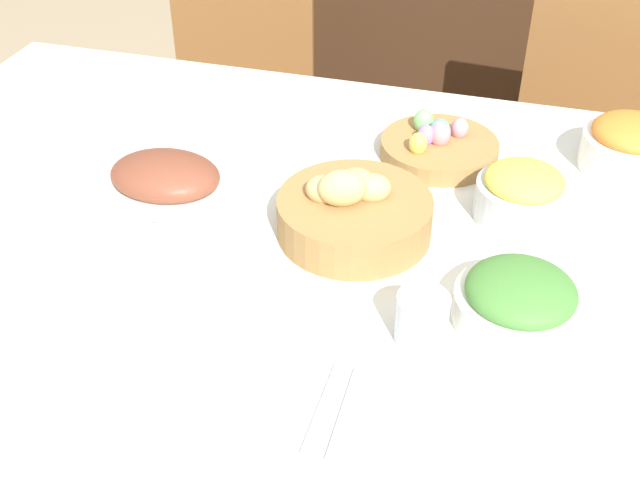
% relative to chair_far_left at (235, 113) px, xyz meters
% --- Properties ---
extents(dining_table, '(1.84, 1.15, 0.78)m').
position_rel_chair_far_left_xyz_m(dining_table, '(0.51, -0.89, -0.09)').
color(dining_table, silver).
rests_on(dining_table, ground).
extents(chair_far_left, '(0.45, 0.45, 0.89)m').
position_rel_chair_far_left_xyz_m(chair_far_left, '(0.00, 0.00, 0.00)').
color(chair_far_left, brown).
rests_on(chair_far_left, ground).
extents(chair_far_right, '(0.44, 0.44, 0.89)m').
position_rel_chair_far_left_xyz_m(chair_far_right, '(1.00, 0.00, 0.00)').
color(chair_far_right, brown).
rests_on(chair_far_right, ground).
extents(sideboard, '(1.57, 0.44, 0.88)m').
position_rel_chair_far_left_xyz_m(sideboard, '(0.73, 0.73, -0.04)').
color(sideboard, '#3D2616').
rests_on(sideboard, ground).
extents(bread_basket, '(0.26, 0.26, 0.13)m').
position_rel_chair_far_left_xyz_m(bread_basket, '(0.57, -0.88, 0.34)').
color(bread_basket, '#9E7542').
rests_on(bread_basket, dining_table).
extents(egg_basket, '(0.23, 0.23, 0.08)m').
position_rel_chair_far_left_xyz_m(egg_basket, '(0.67, -0.59, 0.32)').
color(egg_basket, '#9E7542').
rests_on(egg_basket, dining_table).
extents(ham_platter, '(0.32, 0.22, 0.07)m').
position_rel_chair_far_left_xyz_m(ham_platter, '(0.21, -0.85, 0.32)').
color(ham_platter, white).
rests_on(ham_platter, dining_table).
extents(carrot_bowl, '(0.18, 0.18, 0.10)m').
position_rel_chair_far_left_xyz_m(carrot_bowl, '(1.02, -0.54, 0.35)').
color(carrot_bowl, white).
rests_on(carrot_bowl, dining_table).
extents(pineapple_bowl, '(0.16, 0.16, 0.10)m').
position_rel_chair_far_left_xyz_m(pineapple_bowl, '(0.84, -0.76, 0.35)').
color(pineapple_bowl, silver).
rests_on(pineapple_bowl, dining_table).
extents(green_salad_bowl, '(0.19, 0.19, 0.08)m').
position_rel_chair_far_left_xyz_m(green_salad_bowl, '(0.86, -1.03, 0.34)').
color(green_salad_bowl, white).
rests_on(green_salad_bowl, dining_table).
extents(dinner_plate, '(0.26, 0.26, 0.01)m').
position_rel_chair_far_left_xyz_m(dinner_plate, '(0.47, -1.28, 0.30)').
color(dinner_plate, white).
rests_on(dinner_plate, dining_table).
extents(fork, '(0.01, 0.16, 0.00)m').
position_rel_chair_far_left_xyz_m(fork, '(0.32, -1.28, 0.30)').
color(fork, '#B7B7BC').
rests_on(fork, dining_table).
extents(knife, '(0.01, 0.16, 0.00)m').
position_rel_chair_far_left_xyz_m(knife, '(0.63, -1.28, 0.30)').
color(knife, '#B7B7BC').
rests_on(knife, dining_table).
extents(spoon, '(0.01, 0.16, 0.00)m').
position_rel_chair_far_left_xyz_m(spoon, '(0.66, -1.28, 0.30)').
color(spoon, '#B7B7BC').
rests_on(spoon, dining_table).
extents(drinking_cup, '(0.08, 0.08, 0.08)m').
position_rel_chair_far_left_xyz_m(drinking_cup, '(0.73, -1.11, 0.34)').
color(drinking_cup, silver).
rests_on(drinking_cup, dining_table).
extents(butter_dish, '(0.12, 0.07, 0.03)m').
position_rel_chair_far_left_xyz_m(butter_dish, '(0.21, -1.08, 0.32)').
color(butter_dish, white).
rests_on(butter_dish, dining_table).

